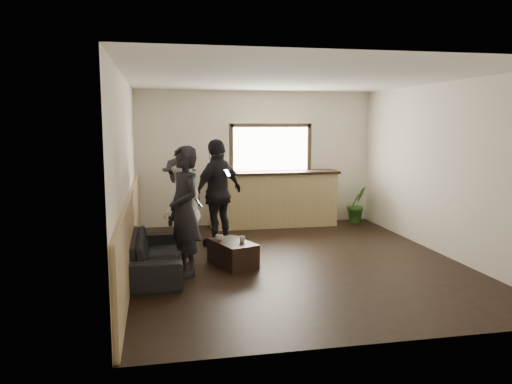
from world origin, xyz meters
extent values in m
cube|color=black|center=(0.00, 0.00, 0.00)|extent=(5.00, 6.00, 0.01)
cube|color=silver|center=(0.00, 0.00, 2.80)|extent=(5.00, 6.00, 0.01)
cube|color=silver|center=(0.00, 3.00, 1.40)|extent=(5.00, 0.01, 2.80)
cube|color=silver|center=(0.00, -3.00, 1.40)|extent=(5.00, 0.01, 2.80)
cube|color=silver|center=(-2.50, 0.00, 1.40)|extent=(0.01, 6.00, 2.80)
cube|color=silver|center=(2.50, 0.00, 1.40)|extent=(0.01, 6.00, 2.80)
cube|color=tan|center=(-2.47, 0.00, 0.55)|extent=(0.06, 5.90, 1.10)
cube|color=tan|center=(0.30, 2.68, 0.55)|extent=(2.60, 0.60, 1.10)
cube|color=black|center=(0.30, 2.68, 1.12)|extent=(2.70, 0.68, 0.05)
cube|color=white|center=(0.30, 2.96, 1.60)|extent=(1.60, 0.06, 0.90)
cube|color=#3F3326|center=(0.30, 2.93, 2.09)|extent=(1.72, 0.08, 0.08)
cube|color=#3F3326|center=(-0.54, 2.93, 1.60)|extent=(0.08, 0.08, 1.06)
cube|color=#3F3326|center=(1.14, 2.93, 1.60)|extent=(0.08, 0.08, 1.06)
imported|color=black|center=(-2.15, -0.21, 0.28)|extent=(0.75, 1.92, 0.56)
cube|color=black|center=(-0.97, -0.04, 0.18)|extent=(0.72, 0.94, 0.37)
imported|color=silver|center=(-1.16, 0.05, 0.41)|extent=(0.14, 0.14, 0.09)
imported|color=silver|center=(-0.83, -0.09, 0.41)|extent=(0.12, 0.12, 0.09)
imported|color=#2D6623|center=(2.15, 2.65, 0.40)|extent=(0.54, 0.49, 0.80)
imported|color=black|center=(-1.70, -0.34, 0.92)|extent=(0.64, 0.78, 1.83)
cube|color=black|center=(-1.49, -0.26, 1.01)|extent=(0.11, 0.10, 0.12)
cube|color=white|center=(-1.49, -0.27, 1.01)|extent=(0.09, 0.09, 0.11)
imported|color=beige|center=(-1.70, 0.39, 0.77)|extent=(0.61, 0.77, 1.53)
cube|color=black|center=(-1.48, 0.40, 0.95)|extent=(0.09, 0.08, 0.12)
cube|color=white|center=(-1.48, 0.39, 0.96)|extent=(0.08, 0.07, 0.11)
imported|color=black|center=(-1.70, 1.13, 0.78)|extent=(0.86, 1.14, 1.57)
cube|color=black|center=(-1.49, 1.06, 1.02)|extent=(0.11, 0.10, 0.12)
cube|color=white|center=(-1.49, 1.06, 1.02)|extent=(0.09, 0.08, 0.11)
imported|color=black|center=(-1.02, 1.26, 0.94)|extent=(1.14, 1.05, 1.87)
cube|color=black|center=(-0.89, 1.09, 1.30)|extent=(0.11, 0.12, 0.12)
cube|color=white|center=(-0.89, 1.08, 1.30)|extent=(0.10, 0.10, 0.11)
camera|label=1|loc=(-2.07, -7.31, 2.16)|focal=35.00mm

